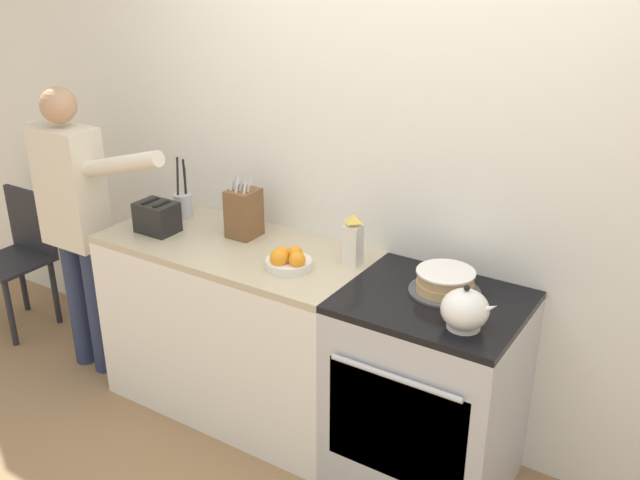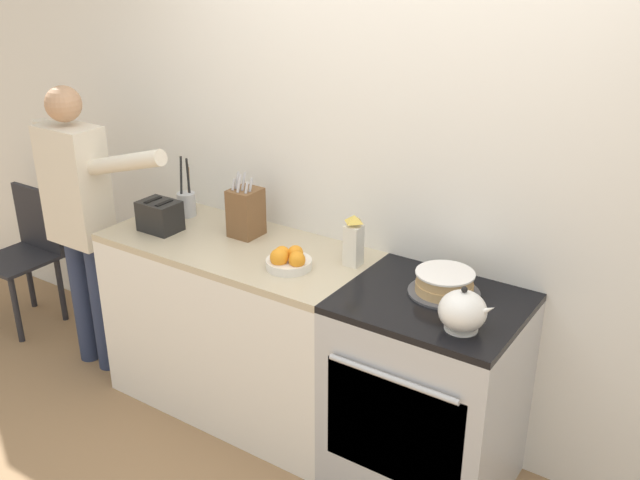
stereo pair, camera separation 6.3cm
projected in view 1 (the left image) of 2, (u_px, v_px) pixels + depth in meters
wall_back at (401, 173)px, 3.16m from camera, size 8.00×0.04×2.60m
counter_cabinet at (238, 327)px, 3.59m from camera, size 1.34×0.62×0.91m
stove_range at (427, 392)px, 3.07m from camera, size 0.74×0.65×0.91m
layer_cake at (445, 282)px, 2.93m from camera, size 0.30×0.30×0.10m
tea_kettle at (465, 310)px, 2.66m from camera, size 0.22×0.18×0.18m
knife_block at (244, 213)px, 3.46m from camera, size 0.13×0.15×0.33m
utensil_crock at (183, 203)px, 3.71m from camera, size 0.10×0.10×0.32m
fruit_bowl at (288, 260)px, 3.14m from camera, size 0.21×0.21×0.10m
toaster at (157, 217)px, 3.52m from camera, size 0.21×0.15×0.16m
milk_carton at (353, 241)px, 3.16m from camera, size 0.07×0.07×0.24m
person_baker at (75, 210)px, 3.72m from camera, size 0.92×0.20×1.59m
dining_chair at (21, 250)px, 4.37m from camera, size 0.40×0.40×0.85m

